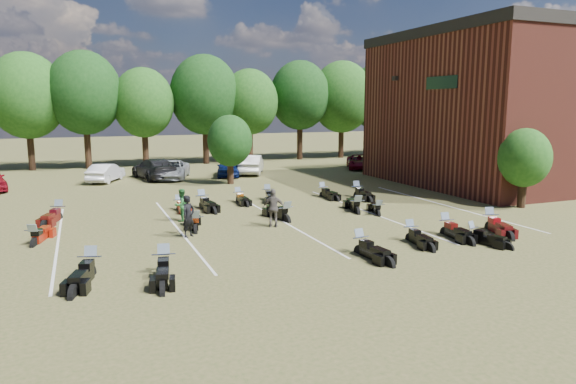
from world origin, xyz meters
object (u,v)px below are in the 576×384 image
car_4 (228,167)px  person_grey (274,208)px  motorcycle_14 (59,220)px  person_black (188,216)px  person_green (181,205)px  motorcycle_7 (35,246)px  motorcycle_0 (91,277)px  motorcycle_3 (410,241)px

car_4 → person_grey: 17.97m
motorcycle_14 → person_black: bearing=-28.7°
person_green → person_grey: (3.73, -2.83, 0.09)m
person_black → motorcycle_7: 6.17m
person_green → motorcycle_0: size_ratio=0.63×
car_4 → person_grey: person_grey is taller
motorcycle_3 → motorcycle_0: bearing=-173.9°
person_green → motorcycle_3: size_ratio=0.72×
motorcycle_0 → motorcycle_7: bearing=129.3°
motorcycle_0 → motorcycle_3: size_ratio=1.13×
person_black → motorcycle_7: size_ratio=0.79×
car_4 → motorcycle_7: 21.48m
person_grey → motorcycle_3: bearing=154.4°
person_black → person_green: size_ratio=1.13×
motorcycle_0 → motorcycle_14: motorcycle_0 is taller
person_green → motorcycle_7: 6.77m
motorcycle_3 → person_black: bearing=160.6°
person_green → motorcycle_14: size_ratio=0.65×
motorcycle_14 → person_green: bearing=-6.1°
person_grey → motorcycle_7: size_ratio=0.78×
person_grey → motorcycle_0: person_grey is taller
person_black → motorcycle_3: person_black is taller
person_grey → motorcycle_0: size_ratio=0.71×
car_4 → motorcycle_0: (-10.81, -22.11, -0.72)m
car_4 → motorcycle_0: car_4 is taller
motorcycle_0 → motorcycle_14: (-1.27, 9.76, 0.00)m
person_green → motorcycle_3: 10.95m
car_4 → motorcycle_14: bearing=-118.3°
motorcycle_0 → motorcycle_3: motorcycle_0 is taller
motorcycle_14 → car_4: bearing=64.4°
person_grey → motorcycle_14: bearing=-10.2°
motorcycle_3 → motorcycle_14: size_ratio=0.90×
car_4 → person_green: size_ratio=2.66×
motorcycle_0 → person_black: bearing=61.7°
motorcycle_7 → motorcycle_14: (0.75, 4.87, 0.00)m
motorcycle_0 → motorcycle_3: bearing=16.4°
person_black → motorcycle_0: 5.74m
motorcycle_7 → motorcycle_3: bearing=176.1°
person_grey → motorcycle_14: size_ratio=0.73×
car_4 → person_green: person_green is taller
person_grey → motorcycle_3: 6.34m
motorcycle_3 → motorcycle_7: size_ratio=0.97×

